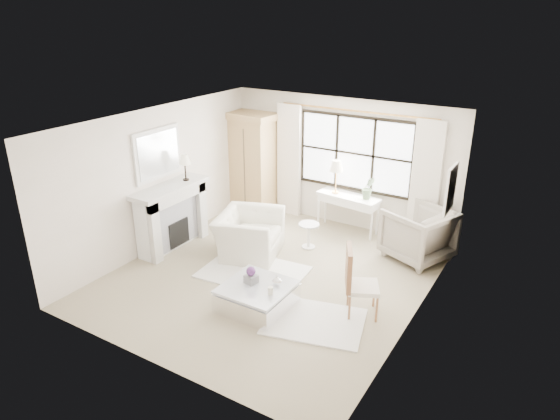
# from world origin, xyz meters

# --- Properties ---
(floor) EXTENTS (5.50, 5.50, 0.00)m
(floor) POSITION_xyz_m (0.00, 0.00, 0.00)
(floor) COLOR tan
(floor) RESTS_ON ground
(ceiling) EXTENTS (5.50, 5.50, 0.00)m
(ceiling) POSITION_xyz_m (0.00, 0.00, 2.70)
(ceiling) COLOR white
(ceiling) RESTS_ON ground
(wall_back) EXTENTS (5.00, 0.00, 5.00)m
(wall_back) POSITION_xyz_m (0.00, 2.75, 1.35)
(wall_back) COLOR silver
(wall_back) RESTS_ON ground
(wall_front) EXTENTS (5.00, 0.00, 5.00)m
(wall_front) POSITION_xyz_m (0.00, -2.75, 1.35)
(wall_front) COLOR beige
(wall_front) RESTS_ON ground
(wall_left) EXTENTS (0.00, 5.50, 5.50)m
(wall_left) POSITION_xyz_m (-2.50, 0.00, 1.35)
(wall_left) COLOR silver
(wall_left) RESTS_ON ground
(wall_right) EXTENTS (0.00, 5.50, 5.50)m
(wall_right) POSITION_xyz_m (2.50, 0.00, 1.35)
(wall_right) COLOR silver
(wall_right) RESTS_ON ground
(window_pane) EXTENTS (2.40, 0.02, 1.50)m
(window_pane) POSITION_xyz_m (0.30, 2.73, 1.60)
(window_pane) COLOR white
(window_pane) RESTS_ON wall_back
(window_frame) EXTENTS (2.50, 0.04, 1.50)m
(window_frame) POSITION_xyz_m (0.30, 2.72, 1.60)
(window_frame) COLOR black
(window_frame) RESTS_ON wall_back
(curtain_rod) EXTENTS (3.30, 0.04, 0.04)m
(curtain_rod) POSITION_xyz_m (0.30, 2.67, 2.47)
(curtain_rod) COLOR #AA783B
(curtain_rod) RESTS_ON wall_back
(curtain_left) EXTENTS (0.55, 0.10, 2.47)m
(curtain_left) POSITION_xyz_m (-1.20, 2.65, 1.24)
(curtain_left) COLOR white
(curtain_left) RESTS_ON ground
(curtain_right) EXTENTS (0.55, 0.10, 2.47)m
(curtain_right) POSITION_xyz_m (1.80, 2.65, 1.24)
(curtain_right) COLOR beige
(curtain_right) RESTS_ON ground
(fireplace) EXTENTS (0.58, 1.66, 1.26)m
(fireplace) POSITION_xyz_m (-2.27, 0.00, 0.65)
(fireplace) COLOR silver
(fireplace) RESTS_ON ground
(mirror_frame) EXTENTS (0.05, 1.15, 0.95)m
(mirror_frame) POSITION_xyz_m (-2.47, 0.00, 1.84)
(mirror_frame) COLOR silver
(mirror_frame) RESTS_ON wall_left
(mirror_glass) EXTENTS (0.02, 1.00, 0.80)m
(mirror_glass) POSITION_xyz_m (-2.44, 0.00, 1.84)
(mirror_glass) COLOR silver
(mirror_glass) RESTS_ON wall_left
(art_frame) EXTENTS (0.04, 0.62, 0.82)m
(art_frame) POSITION_xyz_m (2.47, 1.70, 1.55)
(art_frame) COLOR silver
(art_frame) RESTS_ON wall_right
(art_canvas) EXTENTS (0.01, 0.52, 0.72)m
(art_canvas) POSITION_xyz_m (2.45, 1.70, 1.55)
(art_canvas) COLOR #B8A98E
(art_canvas) RESTS_ON wall_right
(mantel_lamp) EXTENTS (0.22, 0.22, 0.51)m
(mantel_lamp) POSITION_xyz_m (-2.18, 0.40, 1.65)
(mantel_lamp) COLOR black
(mantel_lamp) RESTS_ON fireplace
(armoire) EXTENTS (1.18, 0.81, 2.24)m
(armoire) POSITION_xyz_m (-2.04, 2.43, 1.14)
(armoire) COLOR tan
(armoire) RESTS_ON floor
(console_table) EXTENTS (1.34, 0.60, 0.80)m
(console_table) POSITION_xyz_m (0.35, 2.41, 0.40)
(console_table) COLOR white
(console_table) RESTS_ON floor
(console_lamp) EXTENTS (0.28, 0.28, 0.69)m
(console_lamp) POSITION_xyz_m (0.05, 2.40, 1.36)
(console_lamp) COLOR #C58B44
(console_lamp) RESTS_ON console_table
(orchid_plant) EXTENTS (0.33, 0.31, 0.47)m
(orchid_plant) POSITION_xyz_m (0.75, 2.42, 1.03)
(orchid_plant) COLOR #4F6745
(orchid_plant) RESTS_ON console_table
(side_table) EXTENTS (0.40, 0.40, 0.51)m
(side_table) POSITION_xyz_m (0.03, 1.32, 0.33)
(side_table) COLOR white
(side_table) RESTS_ON floor
(rug_left) EXTENTS (1.86, 1.39, 0.03)m
(rug_left) POSITION_xyz_m (-0.32, -0.07, 0.02)
(rug_left) COLOR white
(rug_left) RESTS_ON floor
(rug_right) EXTENTS (1.66, 1.41, 0.03)m
(rug_right) POSITION_xyz_m (1.29, -0.84, 0.01)
(rug_right) COLOR white
(rug_right) RESTS_ON floor
(club_armchair) EXTENTS (1.41, 1.51, 0.81)m
(club_armchair) POSITION_xyz_m (-0.81, 0.50, 0.41)
(club_armchair) COLOR silver
(club_armchair) RESTS_ON floor
(wingback_chair) EXTENTS (1.40, 1.38, 0.98)m
(wingback_chair) POSITION_xyz_m (1.94, 1.99, 0.49)
(wingback_chair) COLOR gray
(wingback_chair) RESTS_ON floor
(french_chair) EXTENTS (0.65, 0.65, 1.08)m
(french_chair) POSITION_xyz_m (1.77, -0.26, 0.31)
(french_chair) COLOR #9F6A42
(french_chair) RESTS_ON floor
(coffee_table) EXTENTS (1.00, 1.00, 0.38)m
(coffee_table) POSITION_xyz_m (0.33, -0.93, 0.18)
(coffee_table) COLOR white
(coffee_table) RESTS_ON floor
(planter_box) EXTENTS (0.21, 0.21, 0.13)m
(planter_box) POSITION_xyz_m (0.21, -0.90, 0.45)
(planter_box) COLOR slate
(planter_box) RESTS_ON coffee_table
(planter_flowers) EXTENTS (0.15, 0.15, 0.15)m
(planter_flowers) POSITION_xyz_m (0.21, -0.90, 0.58)
(planter_flowers) COLOR #5B2C6F
(planter_flowers) RESTS_ON planter_box
(pillar_candle) EXTENTS (0.08, 0.08, 0.12)m
(pillar_candle) POSITION_xyz_m (0.64, -1.03, 0.44)
(pillar_candle) COLOR #EDE7CF
(pillar_candle) RESTS_ON coffee_table
(coffee_vase) EXTENTS (0.16, 0.16, 0.15)m
(coffee_vase) POSITION_xyz_m (0.58, -0.74, 0.46)
(coffee_vase) COLOR white
(coffee_vase) RESTS_ON coffee_table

